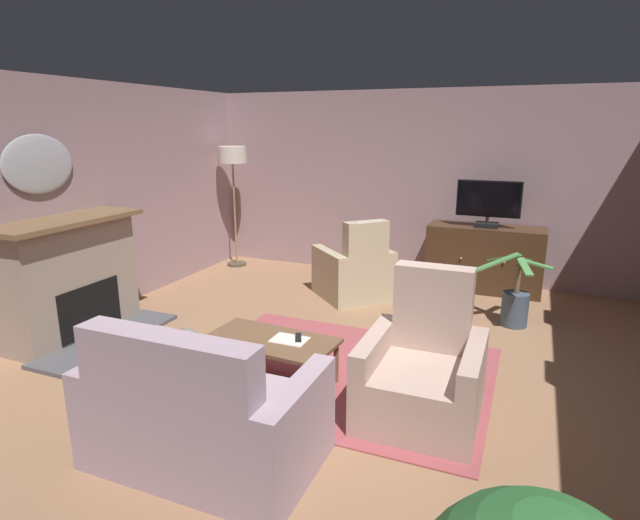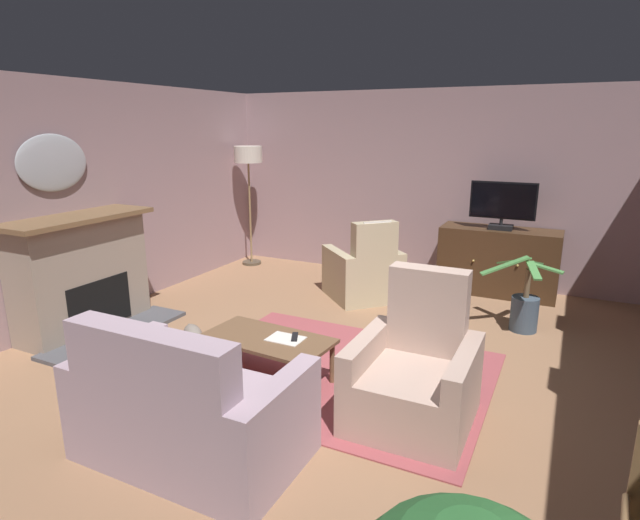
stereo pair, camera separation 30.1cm
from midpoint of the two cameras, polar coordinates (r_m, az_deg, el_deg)
ground_plane at (r=4.73m, az=1.63°, el=-12.69°), size 6.58×7.42×0.04m
wall_back at (r=7.53m, az=12.91°, el=7.96°), size 6.58×0.10×2.64m
wall_left at (r=6.18m, az=-24.93°, el=5.58°), size 0.10×7.42×2.64m
rug_central at (r=4.74m, az=3.71°, el=-12.29°), size 2.64×2.09×0.01m
fireplace at (r=5.97m, az=-23.46°, el=-1.65°), size 0.96×1.60×1.25m
wall_mirror_oval at (r=5.97m, az=-26.18°, el=9.62°), size 0.06×0.81×0.59m
tv_cabinet at (r=7.18m, az=20.23°, el=-0.31°), size 1.48×0.58×0.87m
television at (r=6.98m, az=20.74°, el=5.78°), size 0.80×0.20×0.61m
coffee_table at (r=4.46m, az=-3.89°, el=-9.06°), size 1.14×0.64×0.40m
tv_remote at (r=4.41m, az=-0.85°, el=-8.54°), size 0.12×0.18×0.02m
folded_newspaper at (r=4.40m, az=-1.84°, el=-8.72°), size 0.30×0.22×0.01m
sofa_floral at (r=3.57m, az=-12.06°, el=-16.15°), size 1.46×0.88×1.01m
armchair_in_far_corner at (r=4.01m, az=12.60°, el=-12.61°), size 0.86×0.90×1.11m
armchair_near_window at (r=6.58m, az=6.21°, el=-1.47°), size 1.17×1.17×1.06m
potted_plant_small_fern_corner at (r=6.02m, az=23.01°, el=-4.98°), size 0.81×0.71×0.83m
cat at (r=5.38m, az=-12.23°, el=-8.18°), size 0.57×0.52×0.20m
floor_lamp at (r=8.07m, az=-6.86°, el=10.50°), size 0.43×0.43×1.85m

